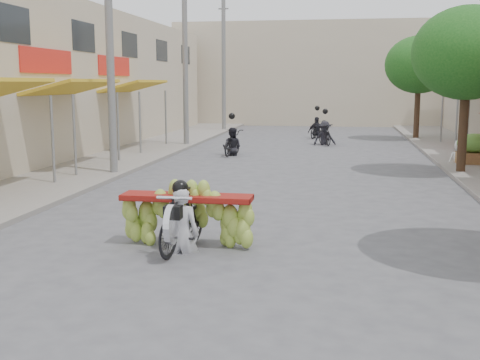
% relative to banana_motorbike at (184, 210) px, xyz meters
% --- Properties ---
extents(ground, '(120.00, 120.00, 0.00)m').
position_rel_banana_motorbike_xyz_m(ground, '(1.05, -4.15, -0.70)').
color(ground, '#5A5A5F').
rests_on(ground, ground).
extents(sidewalk_left, '(4.00, 60.00, 0.12)m').
position_rel_banana_motorbike_xyz_m(sidewalk_left, '(-5.95, 10.85, -0.64)').
color(sidewalk_left, gray).
rests_on(sidewalk_left, ground).
extents(far_building, '(20.00, 6.00, 7.00)m').
position_rel_banana_motorbike_xyz_m(far_building, '(1.05, 33.85, 2.80)').
color(far_building, beige).
rests_on(far_building, ground).
extents(utility_pole_mid, '(0.60, 0.24, 8.00)m').
position_rel_banana_motorbike_xyz_m(utility_pole_mid, '(-4.35, 7.85, 3.32)').
color(utility_pole_mid, slate).
rests_on(utility_pole_mid, ground).
extents(utility_pole_far, '(0.60, 0.24, 8.00)m').
position_rel_banana_motorbike_xyz_m(utility_pole_far, '(-4.35, 16.85, 3.32)').
color(utility_pole_far, slate).
rests_on(utility_pole_far, ground).
extents(utility_pole_back, '(0.60, 0.24, 8.00)m').
position_rel_banana_motorbike_xyz_m(utility_pole_back, '(-4.35, 25.85, 3.32)').
color(utility_pole_back, slate).
rests_on(utility_pole_back, ground).
extents(street_tree_mid, '(3.40, 3.40, 5.25)m').
position_rel_banana_motorbike_xyz_m(street_tree_mid, '(6.45, 9.85, 3.08)').
color(street_tree_mid, '#3A2719').
rests_on(street_tree_mid, ground).
extents(street_tree_far, '(3.40, 3.40, 5.25)m').
position_rel_banana_motorbike_xyz_m(street_tree_far, '(6.45, 21.85, 3.08)').
color(street_tree_far, '#3A2719').
rests_on(street_tree_far, ground).
extents(produce_crate_far, '(1.20, 0.88, 1.16)m').
position_rel_banana_motorbike_xyz_m(produce_crate_far, '(7.25, 11.85, 0.01)').
color(produce_crate_far, brown).
rests_on(produce_crate_far, ground).
extents(banana_motorbike, '(2.33, 1.94, 2.12)m').
position_rel_banana_motorbike_xyz_m(banana_motorbike, '(0.00, 0.00, 0.00)').
color(banana_motorbike, black).
rests_on(banana_motorbike, ground).
extents(pedestrian, '(0.82, 0.52, 1.62)m').
position_rel_banana_motorbike_xyz_m(pedestrian, '(6.82, 12.13, 0.22)').
color(pedestrian, white).
rests_on(pedestrian, ground).
extents(bg_motorbike_a, '(0.87, 1.85, 1.95)m').
position_rel_banana_motorbike_xyz_m(bg_motorbike_a, '(-1.65, 13.75, 0.02)').
color(bg_motorbike_a, black).
rests_on(bg_motorbike_a, ground).
extents(bg_motorbike_b, '(1.18, 1.86, 1.95)m').
position_rel_banana_motorbike_xyz_m(bg_motorbike_b, '(1.91, 18.47, 0.13)').
color(bg_motorbike_b, black).
rests_on(bg_motorbike_b, ground).
extents(bg_motorbike_c, '(1.09, 1.76, 1.95)m').
position_rel_banana_motorbike_xyz_m(bg_motorbike_c, '(1.40, 22.02, 0.09)').
color(bg_motorbike_c, black).
rests_on(bg_motorbike_c, ground).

